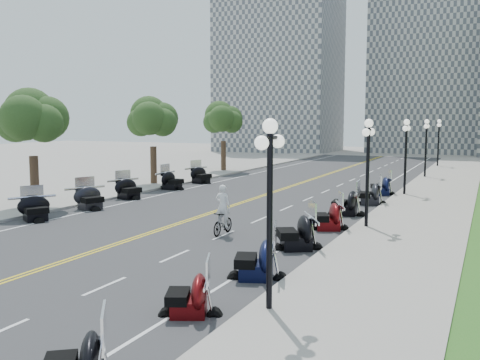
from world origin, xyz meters
The scene contains 49 objects.
ground centered at (0.00, 0.00, 0.00)m, with size 160.00×160.00×0.00m, color gray.
road centered at (0.00, 10.00, 0.00)m, with size 16.00×90.00×0.01m, color #333335.
centerline_yellow_a centered at (-0.12, 10.00, 0.01)m, with size 0.12×90.00×0.00m, color yellow.
centerline_yellow_b centered at (0.12, 10.00, 0.01)m, with size 0.12×90.00×0.00m, color yellow.
edge_line_north centered at (6.40, 10.00, 0.01)m, with size 0.12×90.00×0.00m, color white.
edge_line_south centered at (-6.40, 10.00, 0.01)m, with size 0.12×90.00×0.00m, color white.
lane_dash_4 centered at (3.20, -8.00, 0.01)m, with size 0.12×2.00×0.00m, color white.
lane_dash_5 centered at (3.20, -4.00, 0.01)m, with size 0.12×2.00×0.00m, color white.
lane_dash_6 centered at (3.20, 0.00, 0.01)m, with size 0.12×2.00×0.00m, color white.
lane_dash_7 centered at (3.20, 4.00, 0.01)m, with size 0.12×2.00×0.00m, color white.
lane_dash_8 centered at (3.20, 8.00, 0.01)m, with size 0.12×2.00×0.00m, color white.
lane_dash_9 centered at (3.20, 12.00, 0.01)m, with size 0.12×2.00×0.00m, color white.
lane_dash_10 centered at (3.20, 16.00, 0.01)m, with size 0.12×2.00×0.00m, color white.
lane_dash_11 centered at (3.20, 20.00, 0.01)m, with size 0.12×2.00×0.00m, color white.
lane_dash_12 centered at (3.20, 24.00, 0.01)m, with size 0.12×2.00×0.00m, color white.
lane_dash_13 centered at (3.20, 28.00, 0.01)m, with size 0.12×2.00×0.00m, color white.
lane_dash_14 centered at (3.20, 32.00, 0.01)m, with size 0.12×2.00×0.00m, color white.
lane_dash_15 centered at (3.20, 36.00, 0.01)m, with size 0.12×2.00×0.00m, color white.
lane_dash_16 centered at (3.20, 40.00, 0.01)m, with size 0.12×2.00×0.00m, color white.
lane_dash_17 centered at (3.20, 44.00, 0.01)m, with size 0.12×2.00×0.00m, color white.
lane_dash_18 centered at (3.20, 48.00, 0.01)m, with size 0.12×2.00×0.00m, color white.
lane_dash_19 centered at (3.20, 52.00, 0.01)m, with size 0.12×2.00×0.00m, color white.
sidewalk_north centered at (10.50, 10.00, 0.07)m, with size 5.00×90.00×0.15m, color #9E9991.
sidewalk_south centered at (-10.50, 10.00, 0.07)m, with size 5.00×90.00×0.15m, color #9E9991.
distant_block_a centered at (-18.00, 62.00, 13.00)m, with size 18.00×14.00×26.00m, color gray.
distant_block_b centered at (4.00, 68.00, 15.00)m, with size 16.00×12.00×30.00m, color gray.
street_lamp_1 centered at (8.60, -8.00, 2.60)m, with size 0.50×1.20×4.90m, color black, non-canonical shape.
street_lamp_2 centered at (8.60, 4.00, 2.60)m, with size 0.50×1.20×4.90m, color black, non-canonical shape.
street_lamp_3 centered at (8.60, 16.00, 2.60)m, with size 0.50×1.20×4.90m, color black, non-canonical shape.
street_lamp_4 centered at (8.60, 28.00, 2.60)m, with size 0.50×1.20×4.90m, color black, non-canonical shape.
street_lamp_5 centered at (8.60, 40.00, 2.60)m, with size 0.50×1.20×4.90m, color black, non-canonical shape.
tree_2 centered at (-10.00, 2.00, 4.75)m, with size 4.80×4.80×9.20m, color #235619, non-canonical shape.
tree_3 centered at (-10.00, 14.00, 4.75)m, with size 4.80×4.80×9.20m, color #235619, non-canonical shape.
tree_4 centered at (-10.00, 26.00, 4.75)m, with size 4.80×4.80×9.20m, color #235619, non-canonical shape.
motorcycle_n_2 centered at (6.89, -13.32, 0.64)m, with size 1.83×1.83×1.28m, color black, non-canonical shape.
motorcycle_n_3 centered at (6.75, -8.99, 0.62)m, with size 1.78×1.78×1.25m, color #590A0C, non-canonical shape.
motorcycle_n_4 centered at (7.06, -5.30, 0.73)m, with size 2.09×2.09×1.46m, color black, non-canonical shape.
motorcycle_n_5 centered at (6.93, -1.07, 0.77)m, with size 2.21×2.21×1.55m, color black, non-canonical shape.
motorcycle_n_6 centered at (7.00, 3.15, 0.72)m, with size 2.06×2.06×1.44m, color #590A0C, non-canonical shape.
motorcycle_n_7 centered at (6.83, 7.26, 0.76)m, with size 2.17×2.17×1.52m, color black, non-canonical shape.
motorcycle_n_8 centered at (7.25, 11.37, 0.74)m, with size 2.10×2.10×1.47m, color black, non-canonical shape.
motorcycle_n_9 centered at (7.09, 15.82, 0.70)m, with size 2.01×2.01×1.41m, color black, non-canonical shape.
motorcycle_s_5 centered at (-6.93, -0.96, 0.70)m, with size 2.01×2.01×1.41m, color black, non-canonical shape.
motorcycle_s_6 centered at (-6.76, 2.90, 0.73)m, with size 2.10×2.10×1.47m, color black, non-canonical shape.
motorcycle_s_7 centered at (-7.26, 7.15, 0.74)m, with size 2.10×2.10×1.47m, color black, non-canonical shape.
motorcycle_s_8 centered at (-7.23, 12.27, 0.75)m, with size 2.13×2.13×1.49m, color black, non-canonical shape.
motorcycle_s_9 centered at (-7.24, 16.59, 0.74)m, with size 2.12×2.12×1.48m, color black, non-canonical shape.
bicycle centered at (3.13, 0.08, 0.53)m, with size 0.50×1.76×1.06m, color #A51414.
cyclist_rider centered at (3.13, 0.08, 2.00)m, with size 0.69×0.45×1.89m, color white.
Camera 1 is at (13.67, -20.58, 5.06)m, focal length 40.00 mm.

